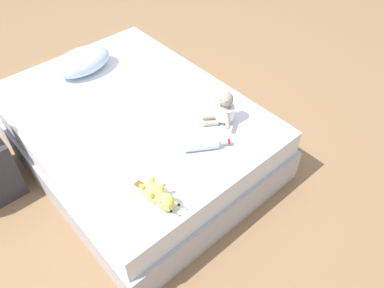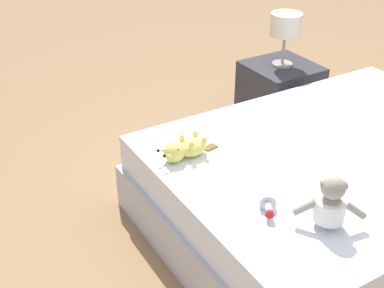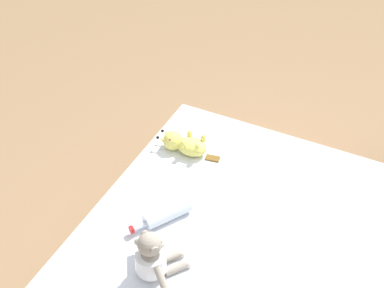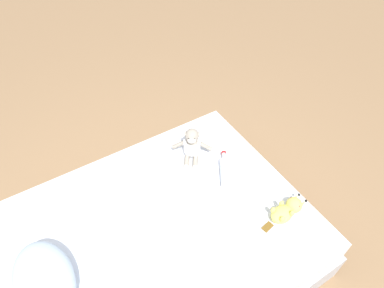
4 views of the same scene
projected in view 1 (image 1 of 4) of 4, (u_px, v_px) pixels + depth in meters
ground_plane at (137, 153)px, 2.93m from camera, size 16.00×16.00×0.00m
bed at (134, 133)px, 2.77m from camera, size 1.42×1.91×0.44m
pillow at (82, 61)px, 2.88m from camera, size 0.47×0.32×0.17m
plush_monkey at (223, 110)px, 2.46m from camera, size 0.25×0.25×0.24m
plush_yellow_creature at (158, 196)px, 2.04m from camera, size 0.12×0.33×0.10m
glass_bottle at (202, 145)px, 2.33m from camera, size 0.27×0.20×0.07m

